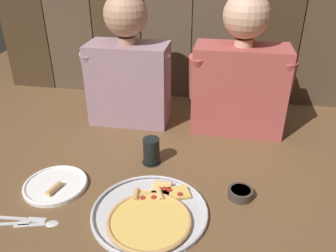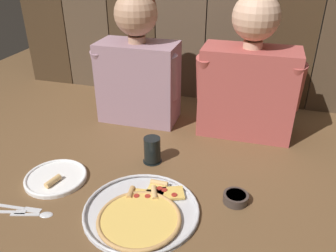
{
  "view_description": "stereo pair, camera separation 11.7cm",
  "coord_description": "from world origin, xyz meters",
  "views": [
    {
      "loc": [
        0.19,
        -1.0,
        0.78
      ],
      "look_at": [
        -0.01,
        0.1,
        0.18
      ],
      "focal_mm": 36.49,
      "sensor_mm": 36.0,
      "label": 1
    },
    {
      "loc": [
        0.3,
        -0.98,
        0.78
      ],
      "look_at": [
        -0.01,
        0.1,
        0.18
      ],
      "focal_mm": 36.49,
      "sensor_mm": 36.0,
      "label": 2
    }
  ],
  "objects": [
    {
      "name": "dipping_bowl",
      "position": [
        0.28,
        -0.04,
        0.02
      ],
      "size": [
        0.09,
        0.09,
        0.03
      ],
      "color": "#3D332D",
      "rests_on": "ground"
    },
    {
      "name": "table_spoon",
      "position": [
        -0.33,
        -0.28,
        0.0
      ],
      "size": [
        0.14,
        0.06,
        0.01
      ],
      "color": "silver",
      "rests_on": "ground"
    },
    {
      "name": "diner_right",
      "position": [
        0.26,
        0.47,
        0.29
      ],
      "size": [
        0.45,
        0.21,
        0.63
      ],
      "color": "#AD4C47",
      "rests_on": "ground"
    },
    {
      "name": "dinner_plate",
      "position": [
        -0.38,
        -0.1,
        0.01
      ],
      "size": [
        0.23,
        0.23,
        0.03
      ],
      "color": "white",
      "rests_on": "ground"
    },
    {
      "name": "diner_left",
      "position": [
        -0.26,
        0.47,
        0.29
      ],
      "size": [
        0.41,
        0.21,
        0.61
      ],
      "color": "gray",
      "rests_on": "ground"
    },
    {
      "name": "drinking_glass",
      "position": [
        -0.07,
        0.11,
        0.05
      ],
      "size": [
        0.08,
        0.08,
        0.11
      ],
      "color": "black",
      "rests_on": "ground"
    },
    {
      "name": "table_knife",
      "position": [
        -0.41,
        -0.27,
        0.0
      ],
      "size": [
        0.16,
        0.03,
        0.01
      ],
      "color": "silver",
      "rests_on": "ground"
    },
    {
      "name": "pizza_tray",
      "position": [
        -0.01,
        -0.19,
        0.01
      ],
      "size": [
        0.38,
        0.38,
        0.03
      ],
      "color": "silver",
      "rests_on": "ground"
    },
    {
      "name": "ground_plane",
      "position": [
        0.0,
        0.0,
        0.0
      ],
      "size": [
        3.2,
        3.2,
        0.0
      ],
      "primitive_type": "plane",
      "color": "brown"
    },
    {
      "name": "table_fork",
      "position": [
        -0.44,
        -0.3,
        0.0
      ],
      "size": [
        0.13,
        0.05,
        0.01
      ],
      "color": "silver",
      "rests_on": "ground"
    }
  ]
}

